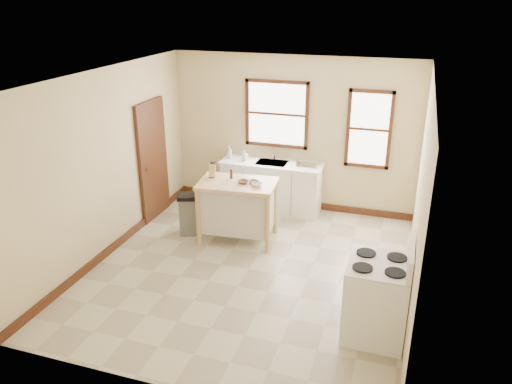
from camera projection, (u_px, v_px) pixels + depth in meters
floor at (249, 269)px, 7.35m from camera, size 5.00×5.00×0.00m
ceiling at (248, 77)px, 6.30m from camera, size 5.00×5.00×0.00m
wall_back at (293, 134)px, 9.03m from camera, size 4.50×0.04×2.80m
wall_left at (106, 164)px, 7.47m from camera, size 0.04×5.00×2.80m
wall_right at (420, 200)px, 6.19m from camera, size 0.04×5.00×2.80m
window_main at (277, 114)px, 8.97m from camera, size 1.17×0.06×1.22m
window_side at (369, 129)px, 8.55m from camera, size 0.77×0.06×1.37m
door_left at (153, 160)px, 8.74m from camera, size 0.06×0.90×2.10m
baseboard_back at (290, 202)px, 9.51m from camera, size 4.50×0.04×0.12m
baseboard_left at (117, 244)px, 7.96m from camera, size 0.04×5.00×0.12m
sink_counter at (271, 186)px, 9.21m from camera, size 1.86×0.62×0.92m
faucet at (275, 154)px, 9.15m from camera, size 0.03×0.03×0.22m
soap_bottle_a at (230, 152)px, 9.20m from camera, size 0.10×0.10×0.24m
soap_bottle_b at (245, 156)px, 9.10m from camera, size 0.11×0.11×0.19m
dish_rack at (308, 163)px, 8.85m from camera, size 0.43×0.35×0.10m
kitchen_island at (238, 211)px, 8.08m from camera, size 1.29×0.89×1.00m
knife_block at (212, 171)px, 8.08m from camera, size 0.13×0.13×0.20m
pepper_grinder at (231, 174)px, 8.02m from camera, size 0.05×0.05×0.15m
bowl_a at (243, 182)px, 7.85m from camera, size 0.21×0.21×0.04m
bowl_b at (253, 182)px, 7.85m from camera, size 0.22×0.22×0.04m
bowl_c at (257, 185)px, 7.73m from camera, size 0.18×0.18×0.05m
trash_bin at (190, 214)px, 8.32m from camera, size 0.44×0.41×0.70m
gas_stove at (377, 289)px, 5.77m from camera, size 0.76×0.78×1.22m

